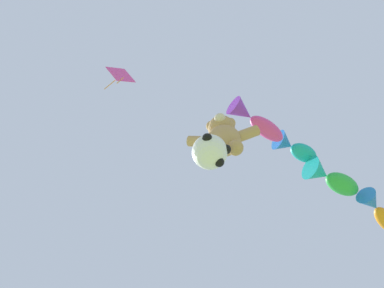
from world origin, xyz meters
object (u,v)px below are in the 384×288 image
(fish_kite_teal, at_px, (294,148))
(fish_kite_magenta, at_px, (254,120))
(fish_kite_tangerine, at_px, (379,211))
(fish_kite_emerald, at_px, (330,178))
(diamond_kite, at_px, (120,76))
(teddy_bear_kite, at_px, (223,136))
(soccer_ball_kite, at_px, (210,152))

(fish_kite_teal, bearing_deg, fish_kite_magenta, -131.50)
(fish_kite_tangerine, bearing_deg, fish_kite_teal, -135.73)
(fish_kite_emerald, height_order, fish_kite_tangerine, fish_kite_emerald)
(fish_kite_magenta, height_order, diamond_kite, diamond_kite)
(teddy_bear_kite, distance_m, fish_kite_emerald, 5.49)
(fish_kite_tangerine, distance_m, diamond_kite, 12.07)
(teddy_bear_kite, height_order, diamond_kite, diamond_kite)
(soccer_ball_kite, distance_m, fish_kite_teal, 5.70)
(fish_kite_tangerine, height_order, diamond_kite, diamond_kite)
(fish_kite_emerald, height_order, diamond_kite, diamond_kite)
(fish_kite_teal, bearing_deg, soccer_ball_kite, -143.91)
(soccer_ball_kite, relative_size, fish_kite_teal, 0.59)
(fish_kite_magenta, height_order, fish_kite_teal, fish_kite_teal)
(teddy_bear_kite, distance_m, soccer_ball_kite, 1.67)
(teddy_bear_kite, relative_size, soccer_ball_kite, 2.15)
(teddy_bear_kite, height_order, fish_kite_teal, fish_kite_teal)
(teddy_bear_kite, relative_size, diamond_kite, 0.82)
(diamond_kite, bearing_deg, teddy_bear_kite, 23.56)
(teddy_bear_kite, relative_size, fish_kite_magenta, 1.10)
(soccer_ball_kite, xyz_separation_m, fish_kite_teal, (3.27, 2.39, 4.02))
(soccer_ball_kite, xyz_separation_m, fish_kite_magenta, (1.74, 0.66, 3.43))
(soccer_ball_kite, bearing_deg, fish_kite_emerald, 38.89)
(teddy_bear_kite, bearing_deg, fish_kite_tangerine, 40.85)
(fish_kite_emerald, bearing_deg, soccer_ball_kite, -141.11)
(diamond_kite, bearing_deg, soccer_ball_kite, 22.34)
(fish_kite_magenta, height_order, fish_kite_emerald, fish_kite_magenta)
(fish_kite_magenta, xyz_separation_m, fish_kite_emerald, (2.73, 2.95, -0.14))
(soccer_ball_kite, distance_m, diamond_kite, 6.77)
(fish_kite_tangerine, bearing_deg, teddy_bear_kite, -139.15)
(diamond_kite, bearing_deg, fish_kite_tangerine, 34.81)
(teddy_bear_kite, bearing_deg, diamond_kite, -156.44)
(soccer_ball_kite, distance_m, fish_kite_emerald, 6.62)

